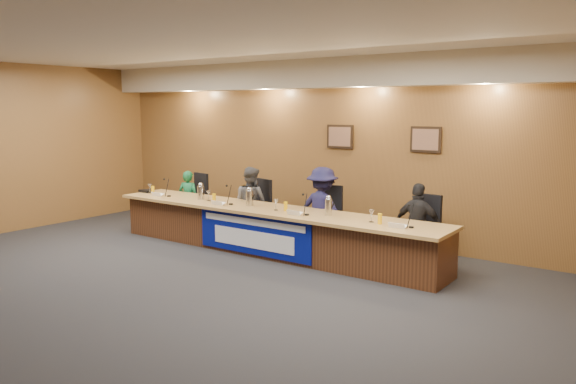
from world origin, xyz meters
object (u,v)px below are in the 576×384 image
(banner, at_px, (253,234))
(panelist_a, at_px, (189,200))
(panelist_c, at_px, (322,210))
(office_chair_a, at_px, (192,204))
(carafe_mid, at_px, (250,198))
(office_chair_b, at_px, (254,212))
(carafe_right, at_px, (329,207))
(dais_body, at_px, (269,232))
(panelist_d, at_px, (418,226))
(speakerphone, at_px, (146,191))
(carafe_left, at_px, (201,193))
(panelist_b, at_px, (251,203))
(office_chair_c, at_px, (325,222))
(office_chair_d, at_px, (420,235))

(banner, height_order, panelist_a, panelist_a)
(panelist_c, bearing_deg, office_chair_a, 0.41)
(carafe_mid, bearing_deg, office_chair_a, 161.21)
(office_chair_b, relative_size, carafe_right, 1.90)
(carafe_mid, bearing_deg, panelist_c, 29.52)
(dais_body, relative_size, carafe_right, 23.79)
(panelist_d, xyz_separation_m, speakerphone, (-5.28, -0.59, 0.14))
(carafe_left, bearing_deg, office_chair_b, 47.73)
(banner, bearing_deg, panelist_b, 130.89)
(panelist_b, distance_m, office_chair_c, 1.53)
(panelist_c, height_order, carafe_mid, panelist_c)
(office_chair_a, xyz_separation_m, carafe_mid, (2.04, -0.69, 0.40))
(panelist_c, distance_m, carafe_left, 2.25)
(dais_body, bearing_deg, panelist_d, 13.35)
(speakerphone, bearing_deg, office_chair_d, 7.48)
(banner, relative_size, carafe_left, 9.25)
(office_chair_b, height_order, carafe_right, carafe_right)
(panelist_a, relative_size, panelist_d, 0.90)
(panelist_b, bearing_deg, carafe_mid, 129.06)
(panelist_d, xyz_separation_m, office_chair_b, (-3.17, 0.10, -0.16))
(office_chair_d, bearing_deg, panelist_d, -83.00)
(dais_body, relative_size, panelist_b, 4.54)
(panelist_b, distance_m, panelist_c, 1.51)
(office_chair_b, height_order, office_chair_d, same)
(office_chair_b, xyz_separation_m, carafe_left, (-0.64, -0.71, 0.39))
(banner, bearing_deg, office_chair_b, 128.13)
(panelist_b, height_order, panelist_c, panelist_c)
(dais_body, relative_size, office_chair_d, 12.50)
(office_chair_b, xyz_separation_m, carafe_right, (1.98, -0.66, 0.40))
(speakerphone, bearing_deg, carafe_left, -0.52)
(panelist_b, relative_size, office_chair_c, 2.75)
(panelist_b, xyz_separation_m, carafe_left, (-0.64, -0.61, 0.21))
(carafe_left, xyz_separation_m, speakerphone, (-1.47, 0.01, -0.09))
(banner, bearing_deg, panelist_a, 158.13)
(panelist_a, distance_m, carafe_right, 3.61)
(office_chair_b, distance_m, office_chair_c, 1.51)
(panelist_b, xyz_separation_m, carafe_mid, (0.46, -0.59, 0.21))
(panelist_a, bearing_deg, panelist_d, 162.57)
(panelist_b, relative_size, carafe_mid, 5.27)
(panelist_c, bearing_deg, panelist_b, 2.26)
(office_chair_d, distance_m, carafe_left, 3.90)
(panelist_c, height_order, office_chair_a, panelist_c)
(panelist_d, xyz_separation_m, office_chair_a, (-4.75, 0.10, -0.16))
(office_chair_d, height_order, carafe_right, carafe_right)
(panelist_d, bearing_deg, dais_body, 11.67)
(carafe_left, bearing_deg, panelist_d, 9.03)
(dais_body, xyz_separation_m, panelist_a, (-2.41, 0.55, 0.22))
(carafe_right, relative_size, speakerphone, 0.79)
(panelist_a, height_order, panelist_c, panelist_c)
(carafe_mid, height_order, speakerphone, carafe_mid)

